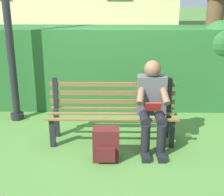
% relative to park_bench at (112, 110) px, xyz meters
% --- Properties ---
extents(ground, '(60.00, 60.00, 0.00)m').
position_rel_park_bench_xyz_m(ground, '(0.00, 0.08, -0.44)').
color(ground, '#477533').
extents(park_bench, '(1.75, 0.48, 0.87)m').
position_rel_park_bench_xyz_m(park_bench, '(0.00, 0.00, 0.00)').
color(park_bench, black).
rests_on(park_bench, ground).
extents(person_seated, '(0.44, 0.73, 1.15)m').
position_rel_park_bench_xyz_m(person_seated, '(-0.53, 0.18, 0.17)').
color(person_seated, '#4C4C51').
rests_on(person_seated, ground).
extents(hedge_backdrop, '(5.16, 0.83, 1.53)m').
position_rel_park_bench_xyz_m(hedge_backdrop, '(-0.28, -1.39, 0.31)').
color(hedge_backdrop, '#265B28').
rests_on(hedge_backdrop, ground).
extents(backpack, '(0.32, 0.27, 0.42)m').
position_rel_park_bench_xyz_m(backpack, '(0.07, 0.59, -0.23)').
color(backpack, '#4C1919').
rests_on(backpack, ground).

